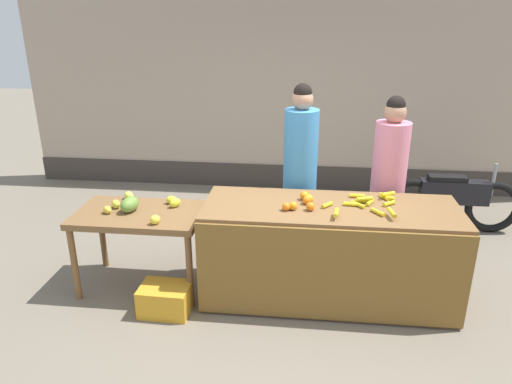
% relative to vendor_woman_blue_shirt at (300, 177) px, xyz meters
% --- Properties ---
extents(ground_plane, '(24.00, 24.00, 0.00)m').
position_rel_vendor_woman_blue_shirt_xyz_m(ground_plane, '(-0.03, -0.65, -0.96)').
color(ground_plane, '#756B5B').
extents(market_wall_back, '(8.21, 0.23, 3.25)m').
position_rel_vendor_woman_blue_shirt_xyz_m(market_wall_back, '(-0.03, 2.37, 0.63)').
color(market_wall_back, tan).
rests_on(market_wall_back, ground).
extents(fruit_stall_counter, '(2.27, 0.84, 0.92)m').
position_rel_vendor_woman_blue_shirt_xyz_m(fruit_stall_counter, '(0.29, -0.67, -0.50)').
color(fruit_stall_counter, brown).
rests_on(fruit_stall_counter, ground).
extents(side_table_wooden, '(1.18, 0.72, 0.78)m').
position_rel_vendor_woman_blue_shirt_xyz_m(side_table_wooden, '(-1.48, -0.65, -0.28)').
color(side_table_wooden, brown).
rests_on(side_table_wooden, ground).
extents(banana_bunch_pile, '(0.68, 0.64, 0.07)m').
position_rel_vendor_woman_blue_shirt_xyz_m(banana_bunch_pile, '(0.62, -0.60, -0.02)').
color(banana_bunch_pile, gold).
rests_on(banana_bunch_pile, fruit_stall_counter).
extents(orange_pile, '(0.28, 0.34, 0.09)m').
position_rel_vendor_woman_blue_shirt_xyz_m(orange_pile, '(0.04, -0.67, -0.00)').
color(orange_pile, orange).
rests_on(orange_pile, fruit_stall_counter).
extents(mango_papaya_pile, '(0.70, 0.67, 0.14)m').
position_rel_vendor_woman_blue_shirt_xyz_m(mango_papaya_pile, '(-1.51, -0.62, -0.12)').
color(mango_papaya_pile, yellow).
rests_on(mango_papaya_pile, side_table_wooden).
extents(vendor_woman_blue_shirt, '(0.34, 0.34, 1.90)m').
position_rel_vendor_woman_blue_shirt_xyz_m(vendor_woman_blue_shirt, '(0.00, 0.00, 0.00)').
color(vendor_woman_blue_shirt, '#33333D').
rests_on(vendor_woman_blue_shirt, ground).
extents(vendor_woman_pink_shirt, '(0.34, 0.34, 1.80)m').
position_rel_vendor_woman_blue_shirt_xyz_m(vendor_woman_pink_shirt, '(0.88, -0.00, -0.05)').
color(vendor_woman_pink_shirt, '#33333D').
rests_on(vendor_woman_pink_shirt, ground).
extents(parked_motorcycle, '(1.60, 0.18, 0.88)m').
position_rel_vendor_woman_blue_shirt_xyz_m(parked_motorcycle, '(1.84, 0.97, -0.56)').
color(parked_motorcycle, black).
rests_on(parked_motorcycle, ground).
extents(produce_crate, '(0.45, 0.33, 0.26)m').
position_rel_vendor_woman_blue_shirt_xyz_m(produce_crate, '(-1.14, -1.08, -0.83)').
color(produce_crate, gold).
rests_on(produce_crate, ground).
extents(produce_sack, '(0.41, 0.36, 0.50)m').
position_rel_vendor_woman_blue_shirt_xyz_m(produce_sack, '(-0.64, -0.05, -0.71)').
color(produce_sack, maroon).
rests_on(produce_sack, ground).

